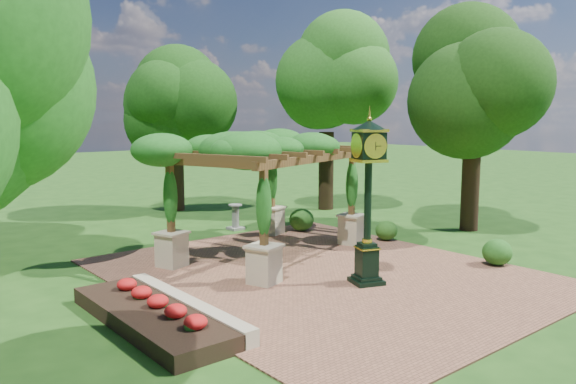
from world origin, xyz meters
TOP-DOWN VIEW (x-y plane):
  - ground at (0.00, 0.00)m, footprint 120.00×120.00m
  - brick_plaza at (0.00, 1.00)m, footprint 10.00×12.00m
  - border_wall at (-4.60, 0.50)m, footprint 0.35×5.00m
  - flower_bed at (-5.50, 0.50)m, footprint 1.50×5.00m
  - pedestal_clock at (0.25, -0.48)m, footprint 1.11×1.11m
  - pergola at (0.20, 3.71)m, footprint 7.27×5.79m
  - sundial at (1.72, 7.84)m, footprint 0.58×0.58m
  - shrub_front at (4.63, -1.69)m, footprint 1.00×1.00m
  - shrub_mid at (4.70, 2.65)m, footprint 1.02×1.02m
  - shrub_back at (3.46, 5.86)m, footprint 1.08×1.08m
  - tree_north at (2.19, 13.43)m, footprint 4.15×4.15m
  - tree_east_far at (7.89, 9.18)m, footprint 4.28×4.28m
  - tree_east_near at (8.77, 1.92)m, footprint 3.92×3.92m

SIDE VIEW (x-z plane):
  - ground at x=0.00m, z-range 0.00..0.00m
  - brick_plaza at x=0.00m, z-range 0.00..0.04m
  - flower_bed at x=-5.50m, z-range 0.00..0.36m
  - border_wall at x=-4.60m, z-range 0.00..0.40m
  - shrub_mid at x=4.70m, z-range 0.04..0.74m
  - shrub_front at x=4.63m, z-range 0.04..0.82m
  - sundial at x=1.72m, z-range -0.06..0.95m
  - shrub_back at x=3.46m, z-range 0.04..0.90m
  - pedestal_clock at x=0.25m, z-range 0.43..4.83m
  - pergola at x=0.20m, z-range 1.27..5.26m
  - tree_north at x=2.19m, z-range 1.37..8.72m
  - tree_east_near at x=8.77m, z-range 1.57..10.11m
  - tree_east_far at x=7.89m, z-range 1.77..11.34m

